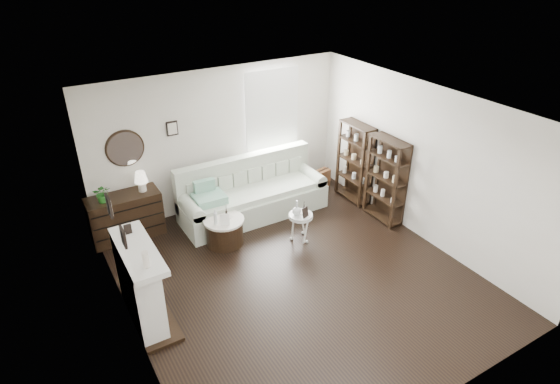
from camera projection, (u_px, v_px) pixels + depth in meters
room at (255, 121)px, 8.99m from camera, size 5.50×5.50×5.50m
fireplace at (141, 287)px, 6.31m from camera, size 0.50×1.40×1.84m
shelf_unit_far at (355, 162)px, 9.21m from camera, size 0.30×0.80×1.60m
shelf_unit_near at (386, 180)px, 8.53m from camera, size 0.30×0.80×1.60m
sofa at (252, 196)px, 8.92m from camera, size 2.78×0.96×1.08m
quilt at (209, 199)px, 8.28m from camera, size 0.56×0.47×0.14m
suitcase at (318, 180)px, 9.88m from camera, size 0.60×0.31×0.38m
dresser at (126, 216)px, 8.17m from camera, size 1.23×0.53×0.82m
table_lamp at (141, 181)px, 8.04m from camera, size 0.30×0.30×0.37m
potted_plant at (102, 193)px, 7.72m from camera, size 0.35×0.32×0.32m
drum_table at (224, 231)px, 8.06m from camera, size 0.70×0.70×0.48m
pedestal_table at (301, 216)px, 8.05m from camera, size 0.42×0.42×0.51m
eiffel_drum at (226, 212)px, 7.97m from camera, size 0.14×0.14×0.20m
bottle_drum at (216, 217)px, 7.74m from camera, size 0.06×0.06×0.27m
card_frame_drum at (225, 220)px, 7.74m from camera, size 0.16×0.10×0.20m
eiffel_ped at (304, 207)px, 8.05m from camera, size 0.14×0.14×0.19m
flask_ped at (297, 208)px, 7.95m from camera, size 0.15×0.15×0.28m
card_frame_ped at (305, 212)px, 7.92m from camera, size 0.15×0.09×0.18m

